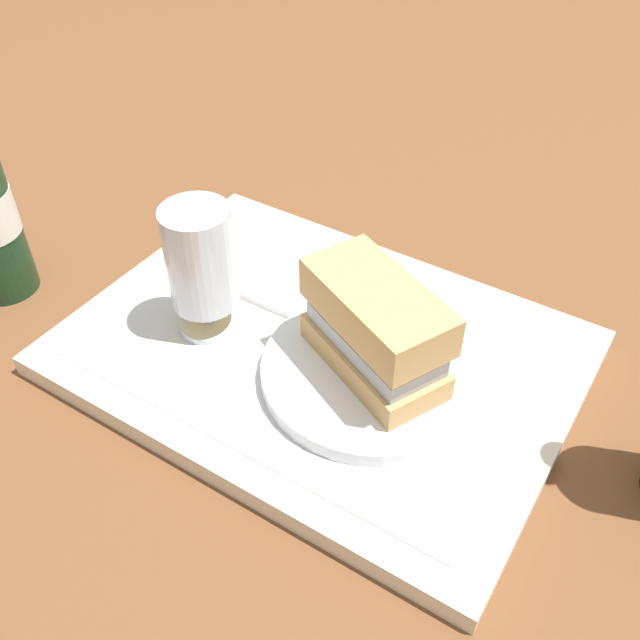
# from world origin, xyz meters

# --- Properties ---
(ground_plane) EXTENTS (3.00, 3.00, 0.00)m
(ground_plane) POSITION_xyz_m (0.00, 0.00, 0.00)
(ground_plane) COLOR brown
(tray) EXTENTS (0.44, 0.32, 0.02)m
(tray) POSITION_xyz_m (0.00, 0.00, 0.01)
(tray) COLOR beige
(tray) RESTS_ON ground_plane
(placemat) EXTENTS (0.38, 0.27, 0.00)m
(placemat) POSITION_xyz_m (0.00, 0.00, 0.02)
(placemat) COLOR silver
(placemat) RESTS_ON tray
(plate) EXTENTS (0.19, 0.19, 0.01)m
(plate) POSITION_xyz_m (-0.06, 0.01, 0.03)
(plate) COLOR white
(plate) RESTS_ON placemat
(sandwich) EXTENTS (0.14, 0.11, 0.08)m
(sandwich) POSITION_xyz_m (-0.06, 0.01, 0.08)
(sandwich) COLOR tan
(sandwich) RESTS_ON plate
(beer_glass) EXTENTS (0.06, 0.06, 0.12)m
(beer_glass) POSITION_xyz_m (0.10, 0.03, 0.09)
(beer_glass) COLOR silver
(beer_glass) RESTS_ON placemat
(napkin_folded) EXTENTS (0.09, 0.07, 0.01)m
(napkin_folded) POSITION_xyz_m (0.07, -0.05, 0.02)
(napkin_folded) COLOR white
(napkin_folded) RESTS_ON placemat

